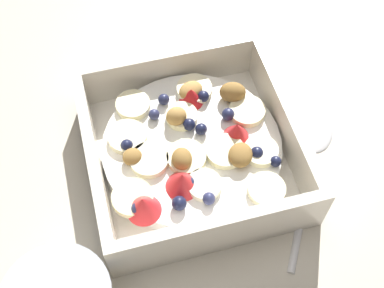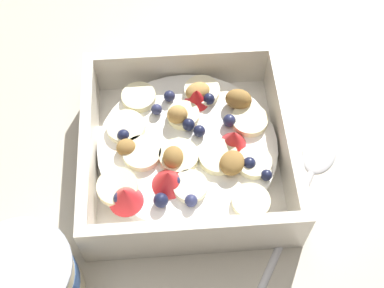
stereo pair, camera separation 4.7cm
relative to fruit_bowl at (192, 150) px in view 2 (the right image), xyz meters
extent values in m
plane|color=beige|center=(0.01, -0.01, -0.02)|extent=(2.40, 2.40, 0.00)
cube|color=white|center=(0.00, 0.00, -0.02)|extent=(0.19, 0.19, 0.01)
cube|color=white|center=(0.00, -0.09, 0.01)|extent=(0.19, 0.01, 0.06)
cube|color=white|center=(0.00, 0.09, 0.01)|extent=(0.19, 0.01, 0.06)
cube|color=white|center=(-0.09, 0.00, 0.01)|extent=(0.01, 0.17, 0.06)
cube|color=white|center=(0.09, 0.00, 0.01)|extent=(0.01, 0.17, 0.06)
cylinder|color=white|center=(0.00, 0.00, 0.00)|extent=(0.17, 0.17, 0.02)
cylinder|color=#F4EAB7|center=(-0.05, 0.06, 0.01)|extent=(0.04, 0.04, 0.01)
cylinder|color=#F7EFC6|center=(0.00, 0.04, 0.01)|extent=(0.04, 0.04, 0.01)
cylinder|color=beige|center=(0.06, 0.04, 0.01)|extent=(0.04, 0.04, 0.01)
cylinder|color=#F4EAB7|center=(0.00, -0.03, 0.01)|extent=(0.04, 0.04, 0.01)
cylinder|color=#F4EAB7|center=(0.04, -0.06, 0.01)|extent=(0.05, 0.05, 0.01)
cylinder|color=#F7EFC6|center=(-0.02, -0.06, 0.01)|extent=(0.04, 0.04, 0.01)
cylinder|color=#F4EAB7|center=(0.06, -0.02, 0.01)|extent=(0.04, 0.04, 0.01)
cylinder|color=#F4EAB7|center=(-0.06, -0.02, 0.01)|extent=(0.04, 0.04, 0.01)
cylinder|color=#F4EAB7|center=(0.01, 0.01, 0.01)|extent=(0.05, 0.05, 0.01)
cylinder|color=#F7EFC6|center=(-0.06, 0.02, 0.01)|extent=(0.04, 0.04, 0.01)
cylinder|color=#F4EAB7|center=(-0.03, 0.02, 0.01)|extent=(0.04, 0.04, 0.01)
cylinder|color=#F7EFC6|center=(0.04, 0.01, 0.01)|extent=(0.05, 0.05, 0.01)
cone|color=red|center=(-0.04, 0.00, 0.02)|extent=(0.03, 0.03, 0.02)
cone|color=red|center=(-0.01, -0.05, 0.02)|extent=(0.03, 0.03, 0.02)
cone|color=red|center=(0.06, 0.05, 0.02)|extent=(0.04, 0.04, 0.02)
cone|color=red|center=(0.02, 0.04, 0.02)|extent=(0.04, 0.04, 0.02)
sphere|color=#23284C|center=(-0.04, -0.02, 0.01)|extent=(0.01, 0.01, 0.01)
sphere|color=navy|center=(0.01, -0.03, 0.01)|extent=(0.01, 0.01, 0.01)
sphere|color=#23284C|center=(0.02, 0.04, 0.01)|extent=(0.01, 0.01, 0.01)
sphere|color=#191E3D|center=(0.03, 0.06, 0.02)|extent=(0.01, 0.01, 0.01)
sphere|color=navy|center=(0.00, 0.06, 0.01)|extent=(0.01, 0.01, 0.01)
sphere|color=#191E3D|center=(0.06, -0.01, 0.01)|extent=(0.01, 0.01, 0.01)
sphere|color=#23284C|center=(0.01, -0.05, 0.01)|extent=(0.01, 0.01, 0.01)
sphere|color=#191E3D|center=(-0.05, 0.03, 0.01)|extent=(0.01, 0.01, 0.01)
sphere|color=#191E3D|center=(0.00, -0.02, 0.01)|extent=(0.01, 0.01, 0.01)
sphere|color=navy|center=(0.03, -0.04, 0.01)|extent=(0.01, 0.01, 0.01)
sphere|color=#191E3D|center=(-0.01, -0.01, 0.01)|extent=(0.01, 0.01, 0.01)
sphere|color=#191E3D|center=(-0.02, -0.05, 0.01)|extent=(0.01, 0.01, 0.01)
sphere|color=#23284C|center=(0.06, 0.05, 0.01)|extent=(0.01, 0.01, 0.01)
sphere|color=#191E3D|center=(-0.07, 0.04, 0.01)|extent=(0.01, 0.01, 0.01)
ellipsoid|color=olive|center=(-0.04, 0.03, 0.02)|extent=(0.03, 0.03, 0.02)
ellipsoid|color=olive|center=(-0.05, -0.04, 0.02)|extent=(0.03, 0.03, 0.02)
ellipsoid|color=olive|center=(0.06, 0.00, 0.01)|extent=(0.02, 0.02, 0.01)
ellipsoid|color=olive|center=(0.02, 0.02, 0.02)|extent=(0.02, 0.02, 0.02)
ellipsoid|color=tan|center=(-0.01, -0.06, 0.02)|extent=(0.03, 0.03, 0.01)
ellipsoid|color=tan|center=(0.01, -0.03, 0.02)|extent=(0.02, 0.02, 0.02)
ellipsoid|color=silver|center=(-0.13, 0.00, -0.02)|extent=(0.05, 0.06, 0.01)
cylinder|color=silver|center=(-0.09, 0.08, -0.02)|extent=(0.07, 0.11, 0.01)
cylinder|color=beige|center=(0.13, 0.12, 0.01)|extent=(0.08, 0.08, 0.07)
cylinder|color=#2D5193|center=(0.13, 0.12, 0.02)|extent=(0.08, 0.08, 0.02)
cylinder|color=#B7BCC6|center=(0.13, 0.12, 0.05)|extent=(0.08, 0.08, 0.00)
camera|label=1|loc=(0.06, 0.24, 0.41)|focal=48.09mm
camera|label=2|loc=(0.02, 0.25, 0.41)|focal=48.09mm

